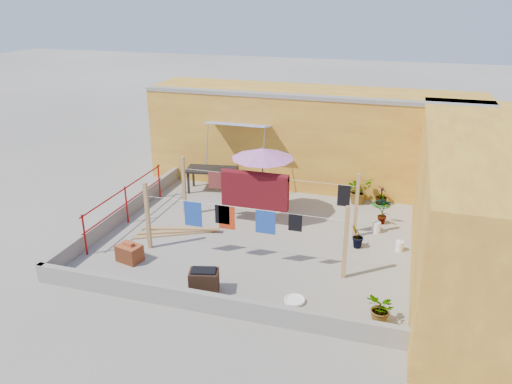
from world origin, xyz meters
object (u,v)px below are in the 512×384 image
patio_umbrella (263,154)px  plant_back_a (359,190)px  white_basin (295,300)px  green_hose (381,204)px  brazier (204,281)px  water_jug_b (399,246)px  outdoor_table (212,171)px  water_jug_a (376,227)px  brick_stack (130,253)px

patio_umbrella → plant_back_a: 3.54m
patio_umbrella → white_basin: 4.85m
patio_umbrella → green_hose: bearing=29.6°
brazier → water_jug_b: 5.18m
water_jug_b → plant_back_a: bearing=115.2°
water_jug_b → plant_back_a: size_ratio=0.36×
patio_umbrella → brazier: size_ratio=3.26×
outdoor_table → water_jug_b: size_ratio=5.74×
water_jug_a → water_jug_b: bearing=-54.5°
water_jug_a → plant_back_a: 2.12m
white_basin → brazier: bearing=-173.9°
water_jug_a → green_hose: size_ratio=0.66×
water_jug_b → plant_back_a: (-1.36, 2.89, 0.30)m
brick_stack → plant_back_a: 7.32m
white_basin → brick_stack: bearing=172.8°
patio_umbrella → plant_back_a: size_ratio=2.70×
patio_umbrella → green_hose: size_ratio=4.24×
water_jug_a → plant_back_a: (-0.71, 1.98, 0.27)m
patio_umbrella → brazier: 4.56m
outdoor_table → white_basin: size_ratio=3.94×
outdoor_table → water_jug_a: size_ratio=4.89×
water_jug_b → brick_stack: bearing=-158.7°
brazier → water_jug_a: 5.36m
brazier → water_jug_b: bearing=38.6°
white_basin → water_jug_a: bearing=70.4°
brick_stack → white_basin: 4.33m
white_basin → green_hose: green_hose is taller
brazier → water_jug_a: (3.40, 4.15, -0.12)m
water_jug_b → green_hose: (-0.65, 2.89, -0.10)m
brick_stack → white_basin: brick_stack is taller
patio_umbrella → white_basin: (1.90, -4.03, -1.90)m
outdoor_table → green_hose: 5.54m
patio_umbrella → water_jug_a: 3.76m
patio_umbrella → water_jug_a: patio_umbrella is taller
water_jug_a → patio_umbrella: bearing=178.2°
brick_stack → plant_back_a: bearing=47.1°
brazier → green_hose: 7.01m
water_jug_a → green_hose: water_jug_a is taller
white_basin → patio_umbrella: bearing=115.2°
green_hose → plant_back_a: size_ratio=0.64×
brazier → water_jug_a: bearing=50.7°
white_basin → water_jug_b: (2.05, 3.02, 0.10)m
patio_umbrella → green_hose: 4.25m
brazier → water_jug_a: size_ratio=1.99×
brick_stack → water_jug_b: bearing=21.3°
brazier → plant_back_a: (2.69, 6.13, 0.16)m
patio_umbrella → water_jug_b: 4.46m
patio_umbrella → white_basin: bearing=-64.8°
white_basin → plant_back_a: (0.69, 5.91, 0.39)m
water_jug_b → water_jug_a: bearing=125.5°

